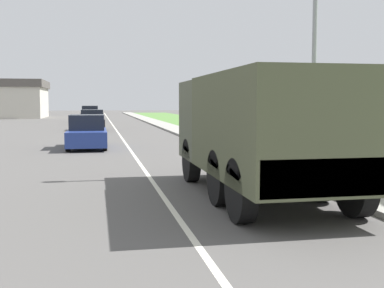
{
  "coord_description": "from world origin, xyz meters",
  "views": [
    {
      "loc": [
        -1.42,
        1.4,
        2.1
      ],
      "look_at": [
        0.85,
        12.87,
        1.09
      ],
      "focal_mm": 45.0,
      "sensor_mm": 36.0,
      "label": 1
    }
  ],
  "objects": [
    {
      "name": "military_truck",
      "position": [
        2.11,
        11.48,
        1.57
      ],
      "size": [
        2.49,
        6.79,
        2.69
      ],
      "color": "#474C38",
      "rests_on": "ground"
    },
    {
      "name": "sidewalk_right",
      "position": [
        4.5,
        40.0,
        0.06
      ],
      "size": [
        1.8,
        120.0,
        0.12
      ],
      "color": "#9E9B93",
      "rests_on": "ground"
    },
    {
      "name": "lamp_post",
      "position": [
        4.55,
        14.45,
        4.55
      ],
      "size": [
        1.69,
        0.24,
        7.5
      ],
      "color": "gray",
      "rests_on": "sidewalk_right"
    },
    {
      "name": "lane_centre_stripe",
      "position": [
        0.0,
        40.0,
        0.0
      ],
      "size": [
        0.12,
        120.0,
        0.0
      ],
      "color": "silver",
      "rests_on": "ground"
    },
    {
      "name": "utility_box",
      "position": [
        6.2,
        15.97,
        0.37
      ],
      "size": [
        0.55,
        0.45,
        0.7
      ],
      "color": "#3D7042",
      "rests_on": "grass_strip_right"
    },
    {
      "name": "car_second_ahead",
      "position": [
        -1.78,
        38.65,
        0.7
      ],
      "size": [
        1.83,
        4.6,
        1.55
      ],
      "color": "black",
      "rests_on": "ground"
    },
    {
      "name": "ground_plane",
      "position": [
        0.0,
        40.0,
        0.0
      ],
      "size": [
        180.0,
        180.0,
        0.0
      ],
      "primitive_type": "plane",
      "color": "#565451"
    },
    {
      "name": "car_fourth_ahead",
      "position": [
        -2.17,
        55.44,
        0.77
      ],
      "size": [
        1.92,
        4.24,
        1.74
      ],
      "color": "black",
      "rests_on": "ground"
    },
    {
      "name": "car_nearest_ahead",
      "position": [
        -1.89,
        23.99,
        0.69
      ],
      "size": [
        1.75,
        4.34,
        1.54
      ],
      "color": "navy",
      "rests_on": "ground"
    },
    {
      "name": "grass_strip_right",
      "position": [
        8.9,
        40.0,
        0.01
      ],
      "size": [
        7.0,
        120.0,
        0.02
      ],
      "color": "#56843D",
      "rests_on": "ground"
    },
    {
      "name": "car_third_ahead",
      "position": [
        -1.96,
        47.85,
        0.65
      ],
      "size": [
        1.83,
        4.69,
        1.43
      ],
      "color": "tan",
      "rests_on": "ground"
    }
  ]
}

